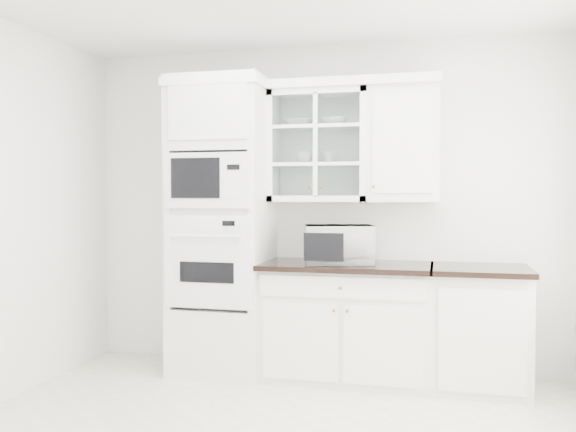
# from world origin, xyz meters

# --- Properties ---
(room_shell) EXTENTS (4.00, 3.50, 2.70)m
(room_shell) POSITION_xyz_m (0.00, 0.43, 1.78)
(room_shell) COLOR white
(room_shell) RESTS_ON ground
(oven_column) EXTENTS (0.76, 0.68, 2.40)m
(oven_column) POSITION_xyz_m (-0.75, 1.42, 1.20)
(oven_column) COLOR white
(oven_column) RESTS_ON ground
(base_cabinet_run) EXTENTS (1.32, 0.67, 0.92)m
(base_cabinet_run) POSITION_xyz_m (0.28, 1.45, 0.46)
(base_cabinet_run) COLOR white
(base_cabinet_run) RESTS_ON ground
(extra_base_cabinet) EXTENTS (0.72, 0.67, 0.92)m
(extra_base_cabinet) POSITION_xyz_m (1.28, 1.45, 0.46)
(extra_base_cabinet) COLOR white
(extra_base_cabinet) RESTS_ON ground
(upper_cabinet_glass) EXTENTS (0.80, 0.33, 0.90)m
(upper_cabinet_glass) POSITION_xyz_m (0.03, 1.58, 1.85)
(upper_cabinet_glass) COLOR white
(upper_cabinet_glass) RESTS_ON room_shell
(upper_cabinet_solid) EXTENTS (0.55, 0.33, 0.90)m
(upper_cabinet_solid) POSITION_xyz_m (0.71, 1.58, 1.85)
(upper_cabinet_solid) COLOR white
(upper_cabinet_solid) RESTS_ON room_shell
(crown_molding) EXTENTS (2.14, 0.38, 0.07)m
(crown_molding) POSITION_xyz_m (-0.07, 1.56, 2.33)
(crown_molding) COLOR white
(crown_molding) RESTS_ON room_shell
(countertop_microwave) EXTENTS (0.61, 0.54, 0.30)m
(countertop_microwave) POSITION_xyz_m (0.22, 1.39, 1.07)
(countertop_microwave) COLOR white
(countertop_microwave) RESTS_ON base_cabinet_run
(bowl_a) EXTENTS (0.27, 0.27, 0.06)m
(bowl_a) POSITION_xyz_m (-0.14, 1.58, 2.04)
(bowl_a) COLOR white
(bowl_a) RESTS_ON upper_cabinet_glass
(bowl_b) EXTENTS (0.25, 0.25, 0.07)m
(bowl_b) POSITION_xyz_m (0.15, 1.58, 2.04)
(bowl_b) COLOR white
(bowl_b) RESTS_ON upper_cabinet_glass
(cup_a) EXTENTS (0.15, 0.15, 0.10)m
(cup_a) POSITION_xyz_m (-0.10, 1.59, 1.76)
(cup_a) COLOR white
(cup_a) RESTS_ON upper_cabinet_glass
(cup_b) EXTENTS (0.11, 0.11, 0.10)m
(cup_b) POSITION_xyz_m (0.11, 1.58, 1.76)
(cup_b) COLOR white
(cup_b) RESTS_ON upper_cabinet_glass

